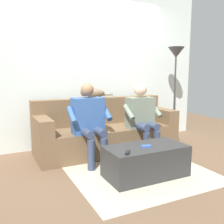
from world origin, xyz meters
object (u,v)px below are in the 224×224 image
coffee_table (146,161)px  cat_on_backrest (93,93)px  remote_black (128,153)px  person_right_seated (89,119)px  remote_blue (146,146)px  person_left_seated (142,115)px  couch (106,132)px  floor_lamp (176,61)px

coffee_table → cat_on_backrest: size_ratio=1.72×
cat_on_backrest → remote_black: 1.64m
person_right_seated → remote_blue: (-0.40, 0.80, -0.22)m
coffee_table → person_left_seated: 0.97m
couch → coffee_table: 1.15m
cat_on_backrest → person_right_seated: bearing=63.7°
floor_lamp → cat_on_backrest: bearing=-5.8°
couch → remote_black: (0.34, 1.30, 0.09)m
couch → remote_blue: size_ratio=18.53×
couch → remote_black: 1.35m
person_left_seated → remote_black: size_ratio=9.60×
person_left_seated → cat_on_backrest: (0.55, -0.62, 0.31)m
couch → remote_blue: couch is taller
coffee_table → cat_on_backrest: (0.12, -1.39, 0.73)m
person_right_seated → person_left_seated: bearing=-179.8°
cat_on_backrest → coffee_table: bearing=94.9°
couch → coffee_table: bearing=90.0°
person_left_seated → person_right_seated: person_right_seated is taller
couch → remote_blue: 1.19m
couch → remote_black: size_ratio=19.52×
cat_on_backrest → remote_black: size_ratio=5.01×
coffee_table → couch: bearing=-90.0°
person_left_seated → remote_black: person_left_seated is taller
couch → floor_lamp: 1.84m
remote_blue → coffee_table: bearing=70.0°
remote_black → remote_blue: 0.33m
couch → cat_on_backrest: (0.12, -0.24, 0.61)m
person_right_seated → remote_blue: bearing=116.6°
cat_on_backrest → remote_black: (0.22, 1.54, -0.52)m
remote_black → couch: bearing=24.6°
person_right_seated → floor_lamp: (-1.87, -0.47, 0.84)m
person_left_seated → remote_blue: bearing=60.5°
coffee_table → person_right_seated: size_ratio=0.89×
remote_blue → floor_lamp: 2.21m
remote_blue → cat_on_backrest: bearing=105.5°
couch → person_right_seated: bearing=42.2°
coffee_table → person_right_seated: 0.97m
cat_on_backrest → remote_blue: bearing=93.7°
cat_on_backrest → remote_black: bearing=81.8°
cat_on_backrest → floor_lamp: 1.65m
couch → remote_black: bearing=75.4°
cat_on_backrest → floor_lamp: floor_lamp is taller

